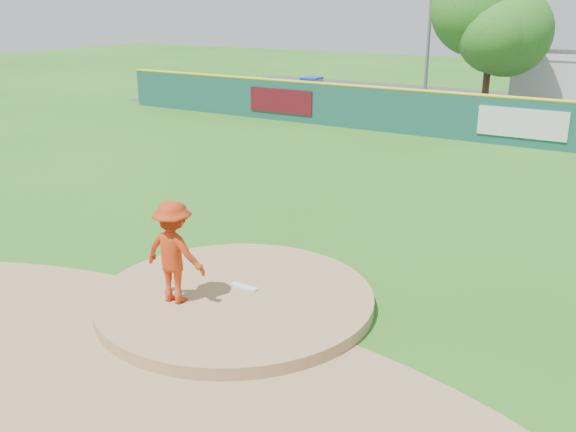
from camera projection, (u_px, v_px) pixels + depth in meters
The scene contains 11 objects.
ground at pixel (236, 305), 12.82m from camera, with size 120.00×120.00×0.00m, color #286B19.
pitchers_mound at pixel (236, 305), 12.82m from camera, with size 5.50×5.50×0.50m, color #9E774C.
pitching_rubber at pixel (244, 287), 12.98m from camera, with size 0.60×0.15×0.04m, color white.
infield_dirt_arc at pixel (127, 375), 10.40m from camera, with size 15.40×15.40×0.01m, color #9E774C.
parking_lot at pixel (530, 113), 34.61m from camera, with size 44.00×16.00×0.02m, color #38383A.
pitcher at pixel (174, 252), 12.14m from camera, with size 1.30×0.75×2.01m, color #BC3110.
van at pixel (456, 114), 30.19m from camera, with size 2.21×4.80×1.33m, color white.
fence_banners at pixel (389, 111), 29.14m from camera, with size 15.30×0.04×1.20m.
playground_slide at pixel (311, 91), 36.87m from camera, with size 1.04×2.92×1.61m.
outfield_fence at pixel (487, 118), 27.00m from camera, with size 40.00×0.14×2.07m.
deciduous_tree at pixel (492, 26), 32.53m from camera, with size 5.60×5.60×7.36m.
Camera 1 is at (6.97, -9.31, 5.78)m, focal length 40.00 mm.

